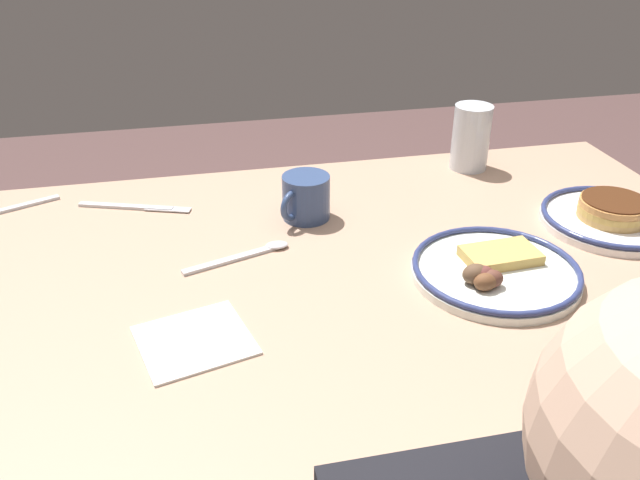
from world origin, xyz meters
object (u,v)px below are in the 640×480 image
Objects in this scene: coffee_mug at (305,197)px; fork_near at (7,210)px; plate_center_pancakes at (495,270)px; butter_knife at (135,207)px; drinking_glass at (471,141)px; tea_spoon at (251,253)px; paper_napkin at (195,340)px; plate_near_main at (612,216)px.

coffee_mug is 0.59m from fork_near.
plate_center_pancakes reaches higher than butter_knife.
butter_knife is (0.72, 0.05, -0.06)m from drinking_glass.
coffee_mug is at bearing -46.61° from plate_center_pancakes.
coffee_mug is 0.17m from tea_spoon.
plate_center_pancakes reaches higher than tea_spoon.
paper_napkin is 0.69× the size of butter_knife.
drinking_glass is at bearing -64.41° from plate_near_main.
plate_near_main reaches higher than butter_knife.
butter_knife is (0.09, -0.45, 0.00)m from paper_napkin.
fork_near is 0.25m from butter_knife.
drinking_glass is at bearing -157.87° from coffee_mug.
coffee_mug is at bearing -15.17° from plate_near_main.
fork_near is (0.34, -0.49, 0.00)m from paper_napkin.
plate_center_pancakes is 0.41m from tea_spoon.
paper_napkin is at bearing 13.77° from plate_near_main.
fork_near is (1.12, -0.30, -0.01)m from plate_near_main.
plate_center_pancakes is at bearing 133.39° from coffee_mug.
plate_center_pancakes is 0.93m from fork_near.
drinking_glass is 0.95× the size of paper_napkin.
plate_near_main is 0.80m from paper_napkin.
paper_napkin is at bearing 56.40° from coffee_mug.
fork_near is (0.57, -0.15, -0.04)m from coffee_mug.
plate_near_main is at bearing 163.43° from butter_knife.
drinking_glass is at bearing -175.76° from butter_knife.
fork_near reaches higher than paper_napkin.
tea_spoon reaches higher than fork_near.
coffee_mug is 0.34m from butter_knife.
plate_center_pancakes is (0.29, 0.12, -0.00)m from plate_near_main.
coffee_mug reaches higher than tea_spoon.
coffee_mug reaches higher than butter_knife.
drinking_glass reaches higher than coffee_mug.
butter_knife is (0.58, -0.38, -0.01)m from plate_center_pancakes.
coffee_mug is 0.56× the size of tea_spoon.
coffee_mug is (0.55, -0.15, 0.03)m from plate_near_main.
coffee_mug is 0.44m from drinking_glass.
coffee_mug reaches higher than plate_center_pancakes.
coffee_mug is (0.26, -0.27, 0.03)m from plate_center_pancakes.
plate_center_pancakes is 0.70m from butter_knife.
plate_center_pancakes is at bearing 146.48° from butter_knife.
coffee_mug is 0.55× the size of fork_near.
fork_near is at bearing -9.50° from butter_knife.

